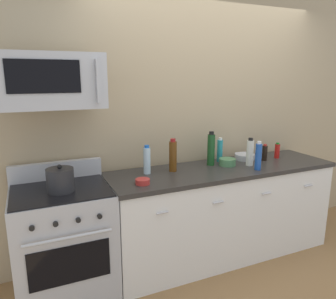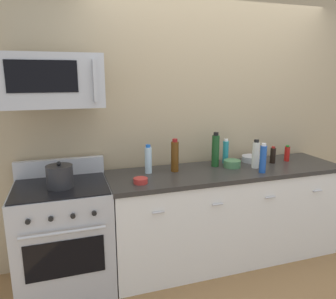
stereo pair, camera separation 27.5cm
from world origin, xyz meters
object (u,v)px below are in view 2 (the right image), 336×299
at_px(bottle_hot_sauce_red, 287,154).
at_px(bowl_green_glaze, 232,163).
at_px(bowl_steel_prep, 252,159).
at_px(range_oven, 65,236).
at_px(bottle_wine_amber, 175,156).
at_px(bowl_red_small, 141,180).
at_px(bottle_water_clear, 148,160).
at_px(bottle_dish_soap, 226,152).
at_px(stockpot, 60,176).
at_px(bottle_vinegar_white, 256,154).
at_px(bottle_wine_green, 215,150).
at_px(microwave, 52,81).
at_px(bottle_soda_blue, 263,159).
at_px(bottle_soy_sauce_dark, 273,155).

distance_m(bottle_hot_sauce_red, bowl_green_glaze, 0.66).
relative_size(bowl_green_glaze, bowl_steel_prep, 0.79).
relative_size(range_oven, bottle_wine_amber, 3.49).
xyz_separation_m(bottle_hot_sauce_red, bowl_red_small, (-1.61, -0.22, -0.06)).
height_order(bottle_water_clear, bottle_dish_soap, bottle_water_clear).
xyz_separation_m(range_oven, bowl_green_glaze, (1.58, 0.04, 0.49)).
xyz_separation_m(bowl_steel_prep, stockpot, (-1.88, -0.21, 0.06)).
relative_size(bottle_hot_sauce_red, stockpot, 0.78).
distance_m(bottle_water_clear, bowl_green_glaze, 0.83).
relative_size(bottle_water_clear, bottle_wine_amber, 0.86).
height_order(bottle_vinegar_white, bottle_wine_green, bottle_wine_green).
relative_size(microwave, bottle_hot_sauce_red, 4.48).
bearing_deg(range_oven, bottle_soda_blue, -6.43).
xyz_separation_m(range_oven, bowl_steel_prep, (1.88, 0.16, 0.48)).
height_order(range_oven, bottle_soda_blue, bottle_soda_blue).
xyz_separation_m(bottle_vinegar_white, stockpot, (-1.79, -0.01, -0.04)).
distance_m(bottle_wine_green, bottle_soy_sauce_dark, 0.62).
bearing_deg(microwave, bottle_vinegar_white, -2.80).
xyz_separation_m(microwave, bowl_steel_prep, (1.88, 0.12, -0.80)).
xyz_separation_m(bottle_hot_sauce_red, stockpot, (-2.24, -0.13, 0.01)).
height_order(bottle_wine_amber, stockpot, bottle_wine_amber).
distance_m(bottle_water_clear, bottle_vinegar_white, 1.03).
bearing_deg(bottle_hot_sauce_red, bowl_steel_prep, 166.09).
distance_m(microwave, bottle_soy_sauce_dark, 2.18).
relative_size(bottle_wine_green, bowl_green_glaze, 2.04).
height_order(range_oven, bottle_hot_sauce_red, bottle_hot_sauce_red).
distance_m(bottle_hot_sauce_red, bowl_red_small, 1.63).
xyz_separation_m(bottle_water_clear, bowl_green_glaze, (0.82, -0.07, -0.09)).
bearing_deg(bottle_soy_sauce_dark, bottle_soda_blue, -139.51).
bearing_deg(bottle_wine_amber, bowl_green_glaze, -4.27).
xyz_separation_m(range_oven, bottle_soda_blue, (1.76, -0.20, 0.58)).
xyz_separation_m(bottle_hot_sauce_red, bottle_vinegar_white, (-0.45, -0.11, 0.05)).
xyz_separation_m(bottle_soy_sauce_dark, bowl_steel_prep, (-0.17, 0.11, -0.05)).
height_order(range_oven, bottle_vinegar_white, bottle_vinegar_white).
relative_size(bowl_steel_prep, bowl_red_small, 1.75).
height_order(bowl_steel_prep, stockpot, stockpot).
xyz_separation_m(bottle_hot_sauce_red, bottle_dish_soap, (-0.65, 0.13, 0.04)).
height_order(microwave, bottle_dish_soap, microwave).
bearing_deg(bowl_steel_prep, bowl_red_small, -166.27).
bearing_deg(bottle_wine_green, bottle_soda_blue, -45.19).
relative_size(bottle_wine_green, bottle_soda_blue, 1.23).
bearing_deg(microwave, bottle_dish_soap, 5.52).
height_order(bottle_vinegar_white, bottle_wine_amber, bottle_wine_amber).
xyz_separation_m(bottle_soda_blue, bowl_green_glaze, (-0.18, 0.24, -0.09)).
bearing_deg(bottle_wine_green, bottle_water_clear, -179.04).
height_order(bottle_vinegar_white, bowl_red_small, bottle_vinegar_white).
distance_m(bottle_water_clear, bottle_soy_sauce_dark, 1.29).
distance_m(range_oven, stockpot, 0.55).
relative_size(bottle_wine_amber, bowl_red_small, 2.56).
xyz_separation_m(bottle_wine_amber, stockpot, (-1.01, -0.14, -0.05)).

